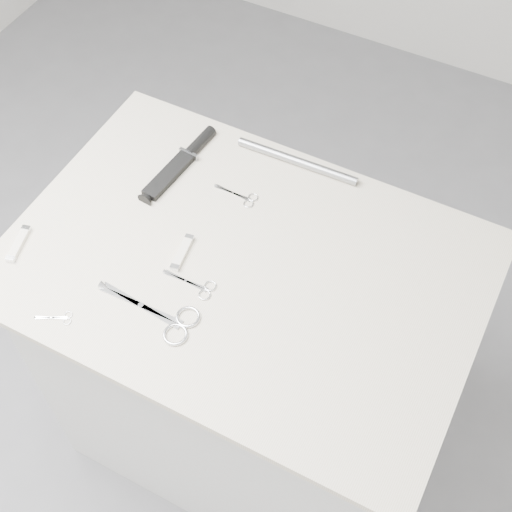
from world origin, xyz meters
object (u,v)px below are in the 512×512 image
at_px(embroidery_scissors_b, 242,197).
at_px(tiny_scissors, 59,318).
at_px(pocket_knife_b, 182,252).
at_px(metal_rail, 297,161).
at_px(large_shears, 167,318).
at_px(pocket_knife_a, 19,244).
at_px(embroidery_scissors_a, 198,286).
at_px(plinth, 246,366).
at_px(sheathed_knife, 183,160).

height_order(embroidery_scissors_b, tiny_scissors, same).
height_order(pocket_knife_b, metal_rail, metal_rail).
xyz_separation_m(large_shears, pocket_knife_a, (-0.38, 0.01, 0.00)).
bearing_deg(embroidery_scissors_a, embroidery_scissors_b, 96.93).
height_order(plinth, pocket_knife_a, pocket_knife_a).
height_order(plinth, pocket_knife_b, pocket_knife_b).
xyz_separation_m(tiny_scissors, metal_rail, (0.24, 0.60, 0.01)).
distance_m(embroidery_scissors_b, metal_rail, 0.16).
bearing_deg(pocket_knife_a, pocket_knife_b, -81.34).
bearing_deg(pocket_knife_a, large_shears, -106.66).
relative_size(sheathed_knife, pocket_knife_b, 2.65).
bearing_deg(pocket_knife_b, embroidery_scissors_b, -19.88).
distance_m(large_shears, embroidery_scissors_a, 0.10).
bearing_deg(sheathed_knife, tiny_scissors, -175.11).
bearing_deg(pocket_knife_a, embroidery_scissors_b, -61.84).
bearing_deg(pocket_knife_a, embroidery_scissors_a, -92.88).
xyz_separation_m(plinth, large_shears, (-0.07, -0.19, 0.47)).
xyz_separation_m(embroidery_scissors_b, pocket_knife_a, (-0.36, -0.34, 0.00)).
relative_size(sheathed_knife, metal_rail, 0.85).
xyz_separation_m(plinth, pocket_knife_a, (-0.45, -0.18, 0.48)).
bearing_deg(embroidery_scissors_b, embroidery_scissors_a, -81.53).
height_order(large_shears, embroidery_scissors_a, large_shears).
distance_m(tiny_scissors, pocket_knife_b, 0.29).
height_order(pocket_knife_a, pocket_knife_b, same).
distance_m(sheathed_knife, pocket_knife_b, 0.27).
xyz_separation_m(pocket_knife_a, pocket_knife_b, (0.32, 0.14, 0.00)).
relative_size(tiny_scissors, metal_rail, 0.24).
xyz_separation_m(large_shears, embroidery_scissors_b, (-0.02, 0.35, -0.00)).
relative_size(tiny_scissors, pocket_knife_a, 0.75).
bearing_deg(embroidery_scissors_b, sheathed_knife, 170.82).
height_order(plinth, tiny_scissors, tiny_scissors).
bearing_deg(sheathed_knife, embroidery_scissors_b, -95.30).
bearing_deg(embroidery_scissors_b, pocket_knife_b, -99.73).
bearing_deg(pocket_knife_a, plinth, -83.35).
relative_size(embroidery_scissors_a, sheathed_knife, 0.46).
height_order(embroidery_scissors_b, pocket_knife_a, pocket_knife_a).
height_order(large_shears, tiny_scissors, large_shears).
distance_m(embroidery_scissors_a, embroidery_scissors_b, 0.26).
height_order(pocket_knife_a, metal_rail, metal_rail).
distance_m(tiny_scissors, metal_rail, 0.65).
xyz_separation_m(embroidery_scissors_a, sheathed_knife, (-0.21, 0.29, 0.01)).
xyz_separation_m(large_shears, metal_rail, (0.05, 0.50, 0.01)).
xyz_separation_m(pocket_knife_a, metal_rail, (0.43, 0.49, 0.00)).
relative_size(large_shears, tiny_scissors, 3.04).
distance_m(large_shears, embroidery_scissors_b, 0.35).
relative_size(plinth, pocket_knife_a, 9.32).
bearing_deg(plinth, sheathed_knife, 143.63).
distance_m(plinth, pocket_knife_a, 0.68).
bearing_deg(metal_rail, tiny_scissors, -111.96).
relative_size(embroidery_scissors_b, pocket_knife_a, 1.08).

